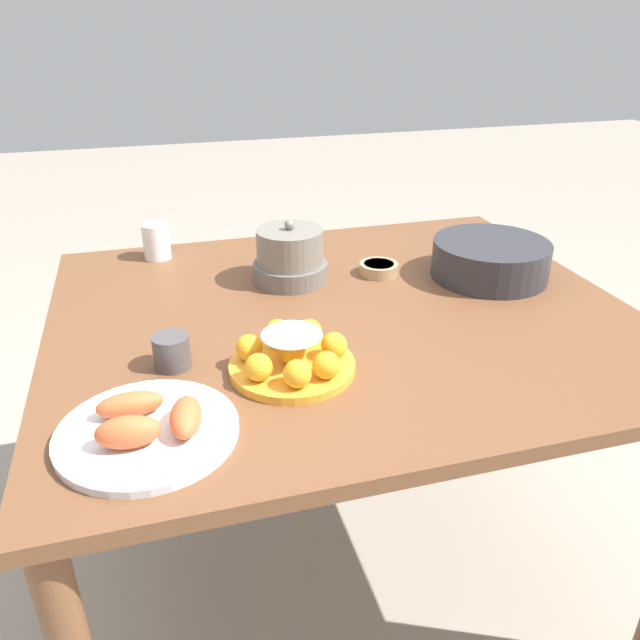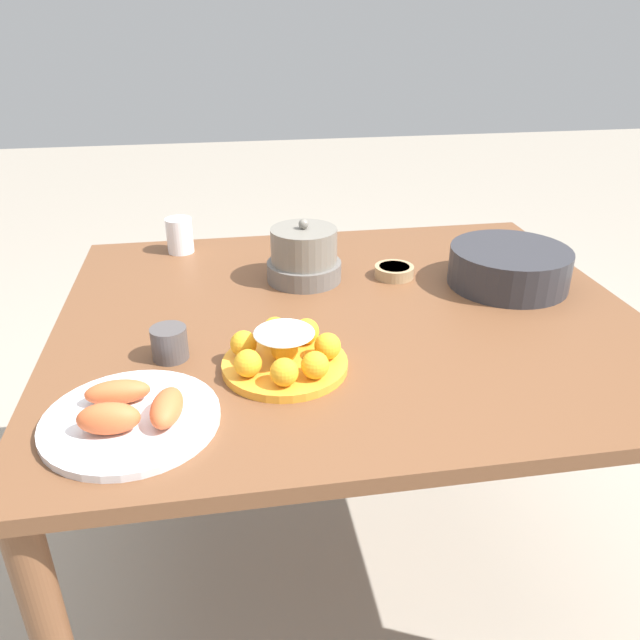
% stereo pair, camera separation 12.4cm
% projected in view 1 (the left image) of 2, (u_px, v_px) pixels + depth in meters
% --- Properties ---
extents(ground_plane, '(12.00, 12.00, 0.00)m').
position_uv_depth(ground_plane, '(338.00, 561.00, 1.72)').
color(ground_plane, '#9E9384').
extents(dining_table, '(1.25, 1.07, 0.77)m').
position_uv_depth(dining_table, '(342.00, 348.00, 1.42)').
color(dining_table, brown).
rests_on(dining_table, ground_plane).
extents(cake_plate, '(0.23, 0.23, 0.08)m').
position_uv_depth(cake_plate, '(293.00, 356.00, 1.14)').
color(cake_plate, gold).
rests_on(cake_plate, dining_table).
extents(serving_bowl, '(0.28, 0.28, 0.09)m').
position_uv_depth(serving_bowl, '(490.00, 258.00, 1.52)').
color(serving_bowl, '#2D2D33').
rests_on(serving_bowl, dining_table).
extents(sauce_bowl, '(0.10, 0.10, 0.03)m').
position_uv_depth(sauce_bowl, '(379.00, 268.00, 1.55)').
color(sauce_bowl, tan).
rests_on(sauce_bowl, dining_table).
extents(seafood_platter, '(0.28, 0.28, 0.06)m').
position_uv_depth(seafood_platter, '(148.00, 427.00, 0.97)').
color(seafood_platter, silver).
rests_on(seafood_platter, dining_table).
extents(cup_near, '(0.07, 0.07, 0.06)m').
position_uv_depth(cup_near, '(172.00, 351.00, 1.15)').
color(cup_near, '#4C4747').
rests_on(cup_near, dining_table).
extents(cup_far, '(0.07, 0.07, 0.09)m').
position_uv_depth(cup_far, '(156.00, 241.00, 1.64)').
color(cup_far, white).
rests_on(cup_far, dining_table).
extents(warming_pot, '(0.18, 0.18, 0.15)m').
position_uv_depth(warming_pot, '(290.00, 257.00, 1.50)').
color(warming_pot, '#66605B').
rests_on(warming_pot, dining_table).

